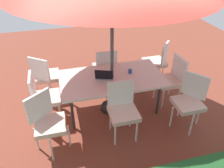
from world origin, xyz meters
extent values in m
cube|color=brown|center=(0.00, 0.00, -0.01)|extent=(10.00, 10.00, 0.02)
cube|color=silver|center=(0.00, 0.00, 0.71)|extent=(1.90, 1.04, 0.04)
cylinder|color=#333333|center=(-0.80, -0.37, 0.34)|extent=(0.05, 0.05, 0.69)
cylinder|color=#333333|center=(0.80, -0.37, 0.34)|extent=(0.05, 0.05, 0.69)
cylinder|color=#333333|center=(-0.80, 0.37, 0.34)|extent=(0.05, 0.05, 0.69)
cylinder|color=#333333|center=(0.80, 0.37, 0.34)|extent=(0.05, 0.05, 0.69)
cylinder|color=#4C4C4C|center=(0.00, 0.00, 1.27)|extent=(0.06, 0.06, 2.53)
cylinder|color=black|center=(0.00, 0.00, 0.03)|extent=(0.44, 0.44, 0.06)
cube|color=beige|center=(0.00, 0.75, 0.49)|extent=(0.46, 0.46, 0.08)
cube|color=white|center=(-0.01, 0.54, 0.76)|extent=(0.44, 0.05, 0.45)
cylinder|color=white|center=(0.19, 0.92, 0.23)|extent=(0.03, 0.03, 0.45)
cylinder|color=white|center=(-0.17, 0.93, 0.23)|extent=(0.03, 0.03, 0.45)
cylinder|color=white|center=(0.18, 0.56, 0.23)|extent=(0.03, 0.03, 0.45)
cylinder|color=white|center=(-0.18, 0.58, 0.23)|extent=(0.03, 0.03, 0.45)
cube|color=beige|center=(-1.13, 0.05, 0.49)|extent=(0.46, 0.46, 0.08)
cube|color=white|center=(-1.34, 0.03, 0.76)|extent=(0.07, 0.44, 0.45)
cylinder|color=white|center=(-0.94, -0.12, 0.23)|extent=(0.03, 0.03, 0.45)
cylinder|color=white|center=(-0.96, 0.24, 0.23)|extent=(0.03, 0.03, 0.45)
cylinder|color=white|center=(-1.30, -0.14, 0.23)|extent=(0.03, 0.03, 0.45)
cylinder|color=white|center=(-1.32, 0.21, 0.23)|extent=(0.03, 0.03, 0.45)
cube|color=beige|center=(-1.14, 0.79, 0.49)|extent=(0.46, 0.46, 0.08)
cube|color=white|center=(-1.30, 0.66, 0.76)|extent=(0.31, 0.36, 0.45)
cylinder|color=white|center=(-0.88, 0.77, 0.23)|extent=(0.03, 0.03, 0.45)
cylinder|color=white|center=(-1.11, 1.04, 0.23)|extent=(0.03, 0.03, 0.45)
cylinder|color=white|center=(-1.16, 0.54, 0.23)|extent=(0.03, 0.03, 0.45)
cylinder|color=white|center=(-1.39, 0.82, 0.23)|extent=(0.03, 0.03, 0.45)
cube|color=beige|center=(1.16, -0.76, 0.49)|extent=(0.46, 0.46, 0.08)
cube|color=white|center=(1.29, -0.59, 0.76)|extent=(0.37, 0.30, 0.45)
cylinder|color=white|center=(0.91, -0.80, 0.23)|extent=(0.03, 0.03, 0.45)
cylinder|color=white|center=(1.20, -1.01, 0.23)|extent=(0.03, 0.03, 0.45)
cylinder|color=white|center=(1.13, -0.51, 0.23)|extent=(0.03, 0.03, 0.45)
cylinder|color=white|center=(1.42, -0.73, 0.23)|extent=(0.03, 0.03, 0.45)
cube|color=beige|center=(1.19, 0.02, 0.49)|extent=(0.46, 0.46, 0.08)
cube|color=white|center=(1.40, 0.02, 0.76)|extent=(0.04, 0.44, 0.45)
cylinder|color=white|center=(1.01, 0.19, 0.23)|extent=(0.03, 0.03, 0.45)
cylinder|color=white|center=(1.02, -0.17, 0.23)|extent=(0.03, 0.03, 0.45)
cylinder|color=white|center=(1.37, 0.20, 0.23)|extent=(0.03, 0.03, 0.45)
cylinder|color=white|center=(1.38, -0.16, 0.23)|extent=(0.03, 0.03, 0.45)
cube|color=beige|center=(1.16, 0.73, 0.49)|extent=(0.46, 0.46, 0.08)
cube|color=white|center=(1.29, 0.56, 0.76)|extent=(0.37, 0.30, 0.45)
cylinder|color=white|center=(1.19, 0.98, 0.23)|extent=(0.03, 0.03, 0.45)
cylinder|color=white|center=(0.91, 0.76, 0.23)|extent=(0.03, 0.03, 0.45)
cylinder|color=white|center=(1.41, 0.70, 0.23)|extent=(0.03, 0.03, 0.45)
cylinder|color=white|center=(1.13, 0.48, 0.23)|extent=(0.03, 0.03, 0.45)
cube|color=beige|center=(-0.03, -0.78, 0.49)|extent=(0.46, 0.46, 0.08)
cube|color=white|center=(-0.04, -0.57, 0.76)|extent=(0.44, 0.04, 0.45)
cylinder|color=white|center=(-0.21, -0.96, 0.23)|extent=(0.03, 0.03, 0.45)
cylinder|color=white|center=(0.15, -0.96, 0.23)|extent=(0.03, 0.03, 0.45)
cylinder|color=white|center=(-0.22, -0.60, 0.23)|extent=(0.03, 0.03, 0.45)
cylinder|color=white|center=(0.14, -0.60, 0.23)|extent=(0.03, 0.03, 0.45)
cube|color=beige|center=(-1.19, -0.76, 0.49)|extent=(0.46, 0.46, 0.08)
cube|color=white|center=(-1.35, -0.62, 0.76)|extent=(0.31, 0.36, 0.45)
cylinder|color=white|center=(-1.17, -1.01, 0.23)|extent=(0.03, 0.03, 0.45)
cylinder|color=white|center=(-0.93, -0.74, 0.23)|extent=(0.03, 0.03, 0.45)
cylinder|color=white|center=(-1.44, -0.78, 0.23)|extent=(0.03, 0.03, 0.45)
cylinder|color=white|center=(-1.21, -0.50, 0.23)|extent=(0.03, 0.03, 0.45)
cube|color=gray|center=(0.13, -0.04, 0.74)|extent=(0.37, 0.31, 0.02)
cube|color=black|center=(0.16, 0.06, 0.84)|extent=(0.32, 0.15, 0.20)
cylinder|color=#334C99|center=(-0.37, -0.06, 0.77)|extent=(0.07, 0.07, 0.08)
camera|label=1|loc=(0.89, 3.42, 2.92)|focal=36.40mm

